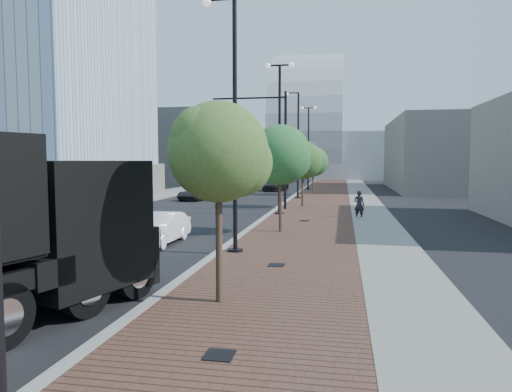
# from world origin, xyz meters

# --- Properties ---
(ground) EXTENTS (220.00, 220.00, 0.00)m
(ground) POSITION_xyz_m (0.00, 0.00, 0.00)
(ground) COLOR black
(sidewalk) EXTENTS (7.00, 140.00, 0.12)m
(sidewalk) POSITION_xyz_m (3.50, 40.00, 0.06)
(sidewalk) COLOR #4C2D23
(sidewalk) RESTS_ON ground
(concrete_strip) EXTENTS (2.40, 140.00, 0.13)m
(concrete_strip) POSITION_xyz_m (6.20, 40.00, 0.07)
(concrete_strip) COLOR slate
(concrete_strip) RESTS_ON ground
(curb) EXTENTS (0.30, 140.00, 0.14)m
(curb) POSITION_xyz_m (0.00, 40.00, 0.07)
(curb) COLOR gray
(curb) RESTS_ON ground
(west_sidewalk) EXTENTS (4.00, 140.00, 0.12)m
(west_sidewalk) POSITION_xyz_m (-13.00, 40.00, 0.06)
(west_sidewalk) COLOR slate
(west_sidewalk) RESTS_ON ground
(white_sedan) EXTENTS (1.44, 3.92, 1.28)m
(white_sedan) POSITION_xyz_m (-2.95, 11.52, 0.64)
(white_sedan) COLOR white
(white_sedan) RESTS_ON ground
(dark_car_mid) EXTENTS (2.88, 4.45, 1.14)m
(dark_car_mid) POSITION_xyz_m (-7.79, 31.72, 0.57)
(dark_car_mid) COLOR black
(dark_car_mid) RESTS_ON ground
(dark_car_far) EXTENTS (2.77, 4.86, 1.33)m
(dark_car_far) POSITION_xyz_m (-2.83, 44.63, 0.66)
(dark_car_far) COLOR black
(dark_car_far) RESTS_ON ground
(pedestrian) EXTENTS (0.72, 0.59, 1.69)m
(pedestrian) POSITION_xyz_m (5.38, 21.13, 0.84)
(pedestrian) COLOR black
(pedestrian) RESTS_ON ground
(streetlight_1) EXTENTS (1.44, 0.56, 9.21)m
(streetlight_1) POSITION_xyz_m (0.49, 10.00, 4.34)
(streetlight_1) COLOR black
(streetlight_1) RESTS_ON ground
(streetlight_2) EXTENTS (1.72, 0.56, 9.28)m
(streetlight_2) POSITION_xyz_m (0.60, 22.00, 4.82)
(streetlight_2) COLOR black
(streetlight_2) RESTS_ON ground
(streetlight_3) EXTENTS (1.44, 0.56, 9.21)m
(streetlight_3) POSITION_xyz_m (0.49, 34.00, 4.34)
(streetlight_3) COLOR black
(streetlight_3) RESTS_ON ground
(streetlight_4) EXTENTS (1.72, 0.56, 9.28)m
(streetlight_4) POSITION_xyz_m (0.60, 46.00, 4.82)
(streetlight_4) COLOR black
(streetlight_4) RESTS_ON ground
(traffic_mast) EXTENTS (5.09, 0.20, 8.00)m
(traffic_mast) POSITION_xyz_m (-0.30, 25.00, 4.98)
(traffic_mast) COLOR black
(traffic_mast) RESTS_ON ground
(tree_0) EXTENTS (2.40, 2.35, 4.82)m
(tree_0) POSITION_xyz_m (1.65, 4.02, 3.63)
(tree_0) COLOR #382619
(tree_0) RESTS_ON ground
(tree_1) EXTENTS (2.79, 2.79, 5.08)m
(tree_1) POSITION_xyz_m (1.65, 15.02, 3.67)
(tree_1) COLOR #382619
(tree_1) RESTS_ON ground
(tree_2) EXTENTS (2.77, 2.77, 4.80)m
(tree_2) POSITION_xyz_m (1.65, 27.02, 3.41)
(tree_2) COLOR #382619
(tree_2) RESTS_ON ground
(tree_3) EXTENTS (2.85, 2.85, 4.67)m
(tree_3) POSITION_xyz_m (1.65, 39.02, 3.23)
(tree_3) COLOR #382619
(tree_3) RESTS_ON ground
(tower_podium) EXTENTS (19.00, 19.00, 3.00)m
(tower_podium) POSITION_xyz_m (-24.00, 32.00, 1.50)
(tower_podium) COLOR #66625B
(tower_podium) RESTS_ON ground
(convention_center) EXTENTS (50.00, 30.00, 50.00)m
(convention_center) POSITION_xyz_m (-2.00, 85.00, 6.00)
(convention_center) COLOR #9B9FA5
(convention_center) RESTS_ON ground
(commercial_block_nw) EXTENTS (14.00, 20.00, 10.00)m
(commercial_block_nw) POSITION_xyz_m (-20.00, 60.00, 5.00)
(commercial_block_nw) COLOR #65615B
(commercial_block_nw) RESTS_ON ground
(commercial_block_ne) EXTENTS (12.00, 22.00, 8.00)m
(commercial_block_ne) POSITION_xyz_m (16.00, 50.00, 4.00)
(commercial_block_ne) COLOR #615D57
(commercial_block_ne) RESTS_ON ground
(utility_cover_0) EXTENTS (0.50, 0.50, 0.02)m
(utility_cover_0) POSITION_xyz_m (2.40, 1.00, 0.13)
(utility_cover_0) COLOR black
(utility_cover_0) RESTS_ON sidewalk
(utility_cover_1) EXTENTS (0.50, 0.50, 0.02)m
(utility_cover_1) POSITION_xyz_m (2.40, 8.00, 0.13)
(utility_cover_1) COLOR black
(utility_cover_1) RESTS_ON sidewalk
(utility_cover_2) EXTENTS (0.50, 0.50, 0.02)m
(utility_cover_2) POSITION_xyz_m (2.40, 19.00, 0.13)
(utility_cover_2) COLOR black
(utility_cover_2) RESTS_ON sidewalk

